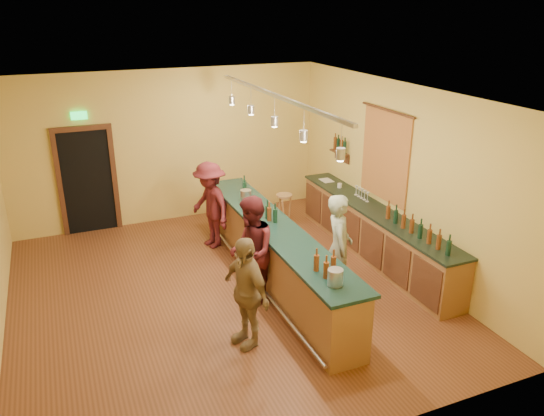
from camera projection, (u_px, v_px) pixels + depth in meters
name	position (u px, v px, depth m)	size (l,w,h in m)	color
floor	(223.00, 292.00, 8.65)	(7.00, 7.00, 0.00)	brown
ceiling	(216.00, 95.00, 7.49)	(6.50, 7.00, 0.02)	silver
wall_back	(169.00, 147.00, 11.07)	(6.50, 0.02, 3.20)	#E4BF55
wall_front	(330.00, 319.00, 5.06)	(6.50, 0.02, 3.20)	#E4BF55
wall_right	(398.00, 176.00, 9.24)	(0.02, 7.00, 3.20)	#E4BF55
doorway	(87.00, 179.00, 10.61)	(1.15, 0.09, 2.48)	black
tapestry	(385.00, 156.00, 9.48)	(0.03, 1.40, 1.60)	maroon
bottle_shelf	(340.00, 147.00, 10.82)	(0.17, 0.55, 0.54)	#442714
back_counter	(374.00, 233.00, 9.69)	(0.60, 4.55, 1.27)	brown
tasting_bar	(274.00, 250.00, 8.75)	(0.73, 5.10, 1.38)	brown
pendant_track	(275.00, 106.00, 7.89)	(0.11, 4.60, 0.50)	silver
bartender	(339.00, 247.00, 8.22)	(0.63, 0.42, 1.74)	gray
customer_a	(252.00, 251.00, 8.12)	(0.84, 0.65, 1.73)	#59191E
customer_b	(246.00, 292.00, 7.09)	(0.94, 0.39, 1.60)	#997A51
customer_c	(210.00, 205.00, 10.02)	(1.08, 0.62, 1.68)	#59191E
bar_stool	(284.00, 201.00, 11.09)	(0.33, 0.33, 0.69)	#966B43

